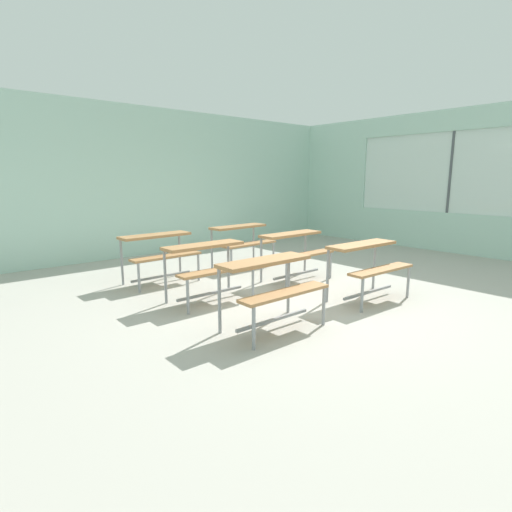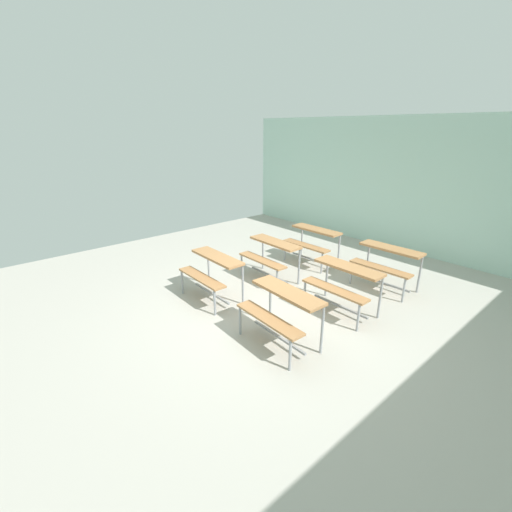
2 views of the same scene
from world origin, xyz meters
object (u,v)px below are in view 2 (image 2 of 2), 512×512
Objects in this scene: desk_bench_r0c1 at (281,305)px; desk_bench_r2c0 at (313,238)px; desk_bench_r1c1 at (344,279)px; desk_bench_r1c0 at (271,252)px; desk_bench_r2c1 at (387,258)px; desk_bench_r0c0 at (212,267)px.

desk_bench_r0c1 is 3.08m from desk_bench_r2c0.
desk_bench_r1c1 is at bearing -37.97° from desk_bench_r2c0.
desk_bench_r1c0 is 1.63m from desk_bench_r1c1.
desk_bench_r1c0 is at bearing -142.64° from desk_bench_r2c1.
desk_bench_r0c0 is at bearing -143.40° from desk_bench_r1c1.
desk_bench_r0c1 and desk_bench_r2c1 have the same top height.
desk_bench_r0c1 and desk_bench_r1c1 have the same top height.
desk_bench_r0c0 is 3.07m from desk_bench_r2c1.
desk_bench_r0c0 and desk_bench_r1c1 have the same top height.
desk_bench_r0c0 is at bearing -91.43° from desk_bench_r2c0.
desk_bench_r0c1 is (1.68, -0.07, 0.00)m from desk_bench_r0c0.
desk_bench_r0c0 is 1.27m from desk_bench_r1c0.
desk_bench_r2c1 is at bearing 92.48° from desk_bench_r0c1.
desk_bench_r0c1 is 1.02× the size of desk_bench_r2c0.
desk_bench_r0c0 is 2.12m from desk_bench_r1c1.
desk_bench_r0c0 and desk_bench_r1c0 have the same top height.
desk_bench_r2c1 is (-0.01, 1.31, 0.00)m from desk_bench_r1c1.
desk_bench_r1c1 and desk_bench_r2c1 have the same top height.
desk_bench_r1c0 and desk_bench_r2c1 have the same top height.
desk_bench_r1c1 is (1.70, 1.26, 0.00)m from desk_bench_r0c0.
desk_bench_r0c0 is at bearing -124.66° from desk_bench_r2c1.
desk_bench_r0c0 is 0.99× the size of desk_bench_r2c1.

